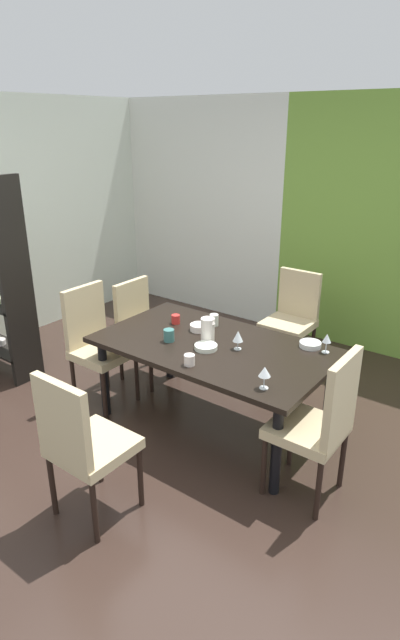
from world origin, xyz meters
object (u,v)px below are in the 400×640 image
chair_head_far (292,315)px  wine_glass_left (265,372)px  dining_table (213,353)px  pitcher_east (208,330)px  wine_glass_near_window (238,337)px  cup_north (189,360)px  chair_right_near (321,421)px  serving_bowl_rear (199,327)px  chair_head_near (82,441)px  cup_center (176,319)px  serving_bowl_corner (310,344)px  cup_west (169,335)px  chair_left_near (96,340)px  wine_glass_near_shelf (327,339)px  serving_bowl_front (206,347)px  cup_south (214,320)px  chair_left_far (142,324)px

chair_head_far → wine_glass_left: size_ratio=6.35×
dining_table → pitcher_east: (-0.06, 0.01, 0.17)m
wine_glass_near_window → cup_north: wine_glass_near_window is taller
chair_right_near → serving_bowl_rear: 1.35m
dining_table → chair_head_near: size_ratio=1.79×
cup_center → chair_right_near: bearing=-16.0°
serving_bowl_corner → cup_west: (-0.92, -0.56, 0.03)m
chair_left_near → serving_bowl_corner: 1.78m
wine_glass_near_shelf → serving_bowl_corner: (-0.13, 0.02, -0.09)m
chair_left_near → serving_bowl_front: size_ratio=5.96×
wine_glass_left → pitcher_east: (-0.71, 0.37, -0.02)m
serving_bowl_corner → cup_south: size_ratio=1.66×
pitcher_east → wine_glass_near_shelf: bearing=24.4°
dining_table → chair_right_near: (1.02, -0.28, -0.06)m
dining_table → wine_glass_near_window: (0.20, 0.04, 0.18)m
serving_bowl_rear → cup_south: 0.16m
cup_south → wine_glass_left: bearing=-37.6°
wine_glass_near_shelf → serving_bowl_corner: bearing=171.1°
cup_west → cup_north: bearing=-31.0°
serving_bowl_corner → cup_north: bearing=-124.9°
wine_glass_near_window → cup_south: wine_glass_near_window is taller
chair_right_near → cup_south: size_ratio=10.63×
cup_west → pitcher_east: (0.25, 0.17, 0.05)m
dining_table → chair_head_near: chair_head_near is taller
wine_glass_near_window → cup_west: (-0.50, -0.20, -0.05)m
wine_glass_near_shelf → pitcher_east: pitcher_east is taller
wine_glass_near_window → serving_bowl_rear: (-0.44, 0.11, -0.08)m
chair_left_far → cup_north: chair_left_far is taller
serving_bowl_front → chair_head_near: bearing=-91.2°
chair_head_near → serving_bowl_front: (0.02, 1.19, 0.17)m
chair_head_far → cup_south: (-0.23, -0.99, 0.21)m
chair_left_near → chair_head_near: chair_left_near is taller
wine_glass_near_shelf → cup_center: wine_glass_near_shelf is taller
cup_west → cup_south: bearing=78.4°
chair_head_far → chair_head_near: 2.60m
chair_left_near → chair_left_far: bearing=179.1°
dining_table → serving_bowl_front: serving_bowl_front is taller
chair_right_near → cup_north: chair_right_near is taller
chair_left_far → serving_bowl_corner: 1.64m
serving_bowl_rear → pitcher_east: bearing=-36.8°
cup_center → cup_south: 0.32m
chair_right_near → serving_bowl_front: size_ratio=6.04×
chair_left_near → chair_head_near: bearing=44.6°
serving_bowl_front → cup_north: size_ratio=2.21×
chair_right_near → serving_bowl_corner: bearing=30.7°
wine_glass_near_window → chair_left_near: bearing=-165.3°
chair_left_near → cup_center: size_ratio=13.56×
wine_glass_left → cup_west: 0.98m
wine_glass_left → cup_center: bearing=156.0°
serving_bowl_front → serving_bowl_rear: (-0.25, 0.26, 0.01)m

